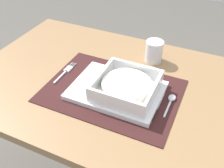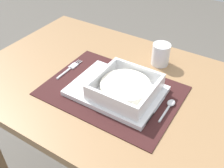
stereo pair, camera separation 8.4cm
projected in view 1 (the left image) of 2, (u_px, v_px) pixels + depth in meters
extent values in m
cube|color=#936D47|center=(111.00, 86.00, 0.91)|extent=(1.00, 0.66, 0.03)
cube|color=brown|center=(61.00, 87.00, 1.49)|extent=(0.05, 0.05, 0.72)
cube|color=#381919|center=(112.00, 91.00, 0.86)|extent=(0.44, 0.32, 0.00)
cube|color=white|center=(117.00, 90.00, 0.85)|extent=(0.29, 0.21, 0.02)
cube|color=white|center=(126.00, 91.00, 0.83)|extent=(0.19, 0.19, 0.01)
cube|color=white|center=(101.00, 77.00, 0.84)|extent=(0.01, 0.19, 0.04)
cube|color=white|center=(154.00, 92.00, 0.78)|extent=(0.01, 0.19, 0.04)
cube|color=white|center=(115.00, 102.00, 0.75)|extent=(0.17, 0.01, 0.04)
cube|color=white|center=(136.00, 69.00, 0.87)|extent=(0.17, 0.01, 0.04)
cylinder|color=silver|center=(126.00, 86.00, 0.82)|extent=(0.16, 0.16, 0.03)
cube|color=silver|center=(60.00, 77.00, 0.92)|extent=(0.01, 0.08, 0.00)
cube|color=silver|center=(69.00, 68.00, 0.96)|extent=(0.02, 0.04, 0.00)
cylinder|color=silver|center=(71.00, 64.00, 0.98)|extent=(0.00, 0.02, 0.00)
cylinder|color=silver|center=(73.00, 64.00, 0.98)|extent=(0.00, 0.02, 0.00)
cylinder|color=silver|center=(75.00, 65.00, 0.97)|extent=(0.00, 0.02, 0.00)
cube|color=silver|center=(168.00, 109.00, 0.79)|extent=(0.01, 0.08, 0.00)
ellipsoid|color=silver|center=(172.00, 97.00, 0.83)|extent=(0.02, 0.03, 0.01)
cube|color=black|center=(153.00, 114.00, 0.77)|extent=(0.01, 0.05, 0.01)
cube|color=silver|center=(159.00, 100.00, 0.82)|extent=(0.01, 0.08, 0.00)
cube|color=#59331E|center=(146.00, 110.00, 0.78)|extent=(0.01, 0.06, 0.01)
cube|color=silver|center=(153.00, 97.00, 0.83)|extent=(0.01, 0.08, 0.00)
cylinder|color=white|center=(154.00, 51.00, 0.98)|extent=(0.07, 0.07, 0.08)
cylinder|color=#338C3F|center=(154.00, 53.00, 0.99)|extent=(0.05, 0.05, 0.06)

